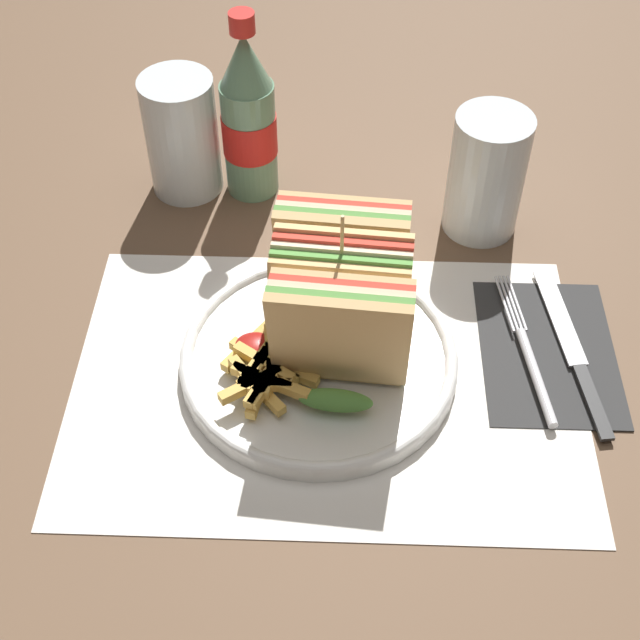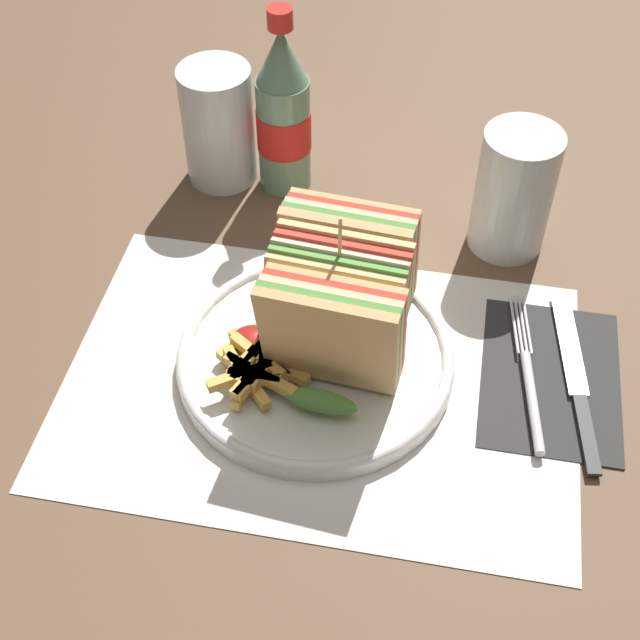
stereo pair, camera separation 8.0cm
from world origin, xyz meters
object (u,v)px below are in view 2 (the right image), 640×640
(glass_near, at_px, (513,199))
(coke_bottle_near, at_px, (283,114))
(plate_main, at_px, (316,358))
(club_sandwich, at_px, (340,298))
(fork, at_px, (530,385))
(glass_far, at_px, (218,125))
(knife, at_px, (576,380))

(glass_near, bearing_deg, coke_bottle_near, 167.40)
(plate_main, distance_m, coke_bottle_near, 0.28)
(club_sandwich, distance_m, coke_bottle_near, 0.26)
(fork, bearing_deg, plate_main, 173.59)
(plate_main, relative_size, glass_far, 1.89)
(knife, xyz_separation_m, coke_bottle_near, (-0.31, 0.23, 0.08))
(coke_bottle_near, height_order, glass_far, coke_bottle_near)
(plate_main, height_order, club_sandwich, club_sandwich)
(plate_main, xyz_separation_m, glass_far, (-0.15, 0.26, 0.06))
(fork, xyz_separation_m, knife, (0.04, 0.01, -0.00))
(club_sandwich, relative_size, fork, 1.02)
(coke_bottle_near, bearing_deg, plate_main, -72.16)
(fork, xyz_separation_m, glass_far, (-0.35, 0.25, 0.06))
(fork, relative_size, coke_bottle_near, 0.87)
(fork, bearing_deg, glass_near, 90.68)
(coke_bottle_near, bearing_deg, glass_near, -12.60)
(coke_bottle_near, bearing_deg, knife, -36.64)
(plate_main, xyz_separation_m, glass_near, (0.16, 0.20, 0.05))
(club_sandwich, xyz_separation_m, coke_bottle_near, (-0.10, 0.24, 0.01))
(knife, distance_m, glass_far, 0.46)
(fork, bearing_deg, coke_bottle_near, 129.63)
(plate_main, relative_size, knife, 1.23)
(glass_near, bearing_deg, glass_far, 170.11)
(glass_far, bearing_deg, coke_bottle_near, -0.47)
(plate_main, xyz_separation_m, knife, (0.23, 0.02, -0.00))
(club_sandwich, bearing_deg, glass_near, 51.98)
(knife, height_order, coke_bottle_near, coke_bottle_near)
(club_sandwich, distance_m, glass_far, 0.29)
(knife, xyz_separation_m, glass_far, (-0.39, 0.23, 0.06))
(club_sandwich, relative_size, glass_far, 1.40)
(club_sandwich, relative_size, coke_bottle_near, 0.89)
(fork, height_order, glass_far, glass_far)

